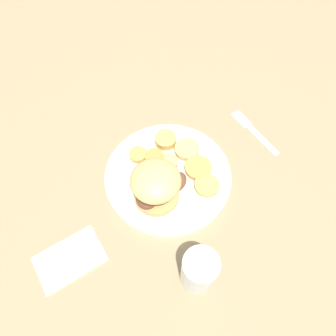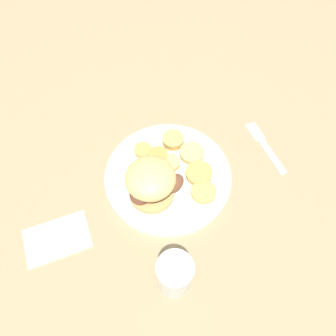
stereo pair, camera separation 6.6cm
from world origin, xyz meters
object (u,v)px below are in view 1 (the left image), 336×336
sandwich (156,186)px  drinking_glass (199,271)px  dinner_plate (168,176)px  fork (254,132)px

sandwich → drinking_glass: 0.17m
dinner_plate → fork: size_ratio=1.82×
dinner_plate → sandwich: sandwich is taller
dinner_plate → drinking_glass: 0.21m
dinner_plate → fork: 0.23m
drinking_glass → dinner_plate: bearing=-40.9°
dinner_plate → sandwich: 0.08m
drinking_glass → fork: bearing=-79.4°
fork → drinking_glass: (-0.07, 0.35, 0.05)m
sandwich → drinking_glass: size_ratio=1.21×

